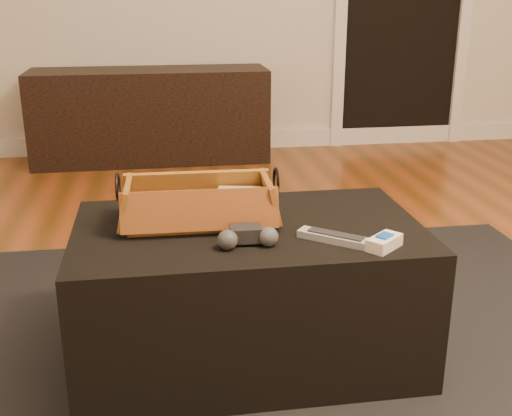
{
  "coord_description": "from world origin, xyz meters",
  "views": [
    {
      "loc": [
        -0.42,
        -1.67,
        1.08
      ],
      "look_at": [
        -0.15,
        0.02,
        0.49
      ],
      "focal_mm": 45.0,
      "sensor_mm": 36.0,
      "label": 1
    }
  ],
  "objects": [
    {
      "name": "floor",
      "position": [
        0.0,
        0.0,
        -0.01
      ],
      "size": [
        5.0,
        5.5,
        0.01
      ],
      "primitive_type": "cube",
      "color": "brown",
      "rests_on": "ground"
    },
    {
      "name": "tv_remote",
      "position": [
        -0.34,
        0.07,
        0.46
      ],
      "size": [
        0.24,
        0.07,
        0.03
      ],
      "primitive_type": "cube",
      "rotation": [
        0.0,
        0.0,
        0.08
      ],
      "color": "black",
      "rests_on": "wicker_basket"
    },
    {
      "name": "game_controller",
      "position": [
        -0.2,
        -0.11,
        0.46
      ],
      "size": [
        0.17,
        0.09,
        0.05
      ],
      "color": "black",
      "rests_on": "ottoman"
    },
    {
      "name": "baseboard",
      "position": [
        0.0,
        2.73,
        0.06
      ],
      "size": [
        5.0,
        0.04,
        0.12
      ],
      "primitive_type": "cube",
      "color": "white",
      "rests_on": "floor"
    },
    {
      "name": "media_cabinet",
      "position": [
        -0.46,
        2.51,
        0.3
      ],
      "size": [
        1.5,
        0.45,
        0.59
      ],
      "primitive_type": "cube",
      "color": "black",
      "rests_on": "floor"
    },
    {
      "name": "cloth_bundle",
      "position": [
        -0.19,
        0.12,
        0.48
      ],
      "size": [
        0.14,
        0.11,
        0.07
      ],
      "primitive_type": "cube",
      "rotation": [
        0.0,
        0.0,
        -0.2
      ],
      "color": "tan",
      "rests_on": "wicker_basket"
    },
    {
      "name": "silver_remote",
      "position": [
        0.04,
        -0.11,
        0.44
      ],
      "size": [
        0.19,
        0.17,
        0.02
      ],
      "color": "#B6B8BF",
      "rests_on": "ottoman"
    },
    {
      "name": "ottoman",
      "position": [
        -0.17,
        0.04,
        0.22
      ],
      "size": [
        1.0,
        0.6,
        0.42
      ],
      "primitive_type": "cube",
      "color": "black",
      "rests_on": "area_rug"
    },
    {
      "name": "cream_gadget",
      "position": [
        0.16,
        -0.18,
        0.45
      ],
      "size": [
        0.11,
        0.11,
        0.04
      ],
      "color": "white",
      "rests_on": "ottoman"
    },
    {
      "name": "wicker_basket",
      "position": [
        -0.31,
        0.09,
        0.49
      ],
      "size": [
        0.46,
        0.25,
        0.16
      ],
      "color": "#A66925",
      "rests_on": "ottoman"
    },
    {
      "name": "area_rug",
      "position": [
        -0.17,
        -0.01,
        0.01
      ],
      "size": [
        2.6,
        2.0,
        0.01
      ],
      "primitive_type": "cube",
      "color": "black",
      "rests_on": "floor"
    }
  ]
}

